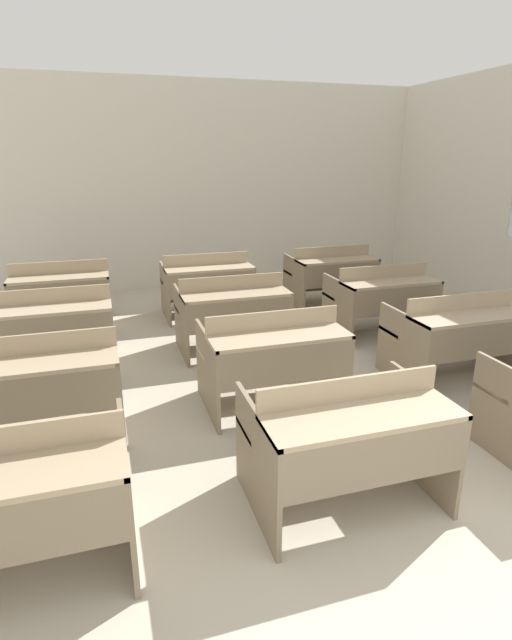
{
  "coord_description": "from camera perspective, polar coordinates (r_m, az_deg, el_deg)",
  "views": [
    {
      "loc": [
        -1.42,
        -0.48,
        1.97
      ],
      "look_at": [
        -0.29,
        3.17,
        0.71
      ],
      "focal_mm": 28.0,
      "sensor_mm": 36.0,
      "label": 1
    }
  ],
  "objects": [
    {
      "name": "wall_back",
      "position": [
        7.94,
        -7.18,
        14.87
      ],
      "size": [
        7.31,
        0.06,
        3.05
      ],
      "color": "beige",
      "rests_on": "ground_plane"
    },
    {
      "name": "bench_front_left",
      "position": [
        2.75,
        -26.26,
        -17.55
      ],
      "size": [
        1.09,
        0.77,
        0.81
      ],
      "color": "#796A53",
      "rests_on": "ground_plane"
    },
    {
      "name": "bench_front_center",
      "position": [
        2.98,
        10.35,
        -12.85
      ],
      "size": [
        1.09,
        0.77,
        0.81
      ],
      "color": "#7D6D56",
      "rests_on": "ground_plane"
    },
    {
      "name": "bench_second_left",
      "position": [
        3.87,
        -23.45,
        -6.6
      ],
      "size": [
        1.09,
        0.77,
        0.81
      ],
      "color": "#7D6E57",
      "rests_on": "ground_plane"
    },
    {
      "name": "bench_second_center",
      "position": [
        4.04,
        1.92,
        -3.96
      ],
      "size": [
        1.09,
        0.77,
        0.81
      ],
      "color": "#81715A",
      "rests_on": "ground_plane"
    },
    {
      "name": "bench_second_right",
      "position": [
        4.87,
        21.95,
        -1.42
      ],
      "size": [
        1.09,
        0.77,
        0.81
      ],
      "color": "#82735C",
      "rests_on": "ground_plane"
    },
    {
      "name": "bench_third_left",
      "position": [
        5.09,
        -22.18,
        -0.61
      ],
      "size": [
        1.09,
        0.77,
        0.81
      ],
      "color": "#80705A",
      "rests_on": "ground_plane"
    },
    {
      "name": "bench_third_center",
      "position": [
        5.2,
        -2.72,
        1.15
      ],
      "size": [
        1.09,
        0.77,
        0.81
      ],
      "color": "#7A6A53",
      "rests_on": "ground_plane"
    },
    {
      "name": "bench_third_right",
      "position": [
        5.87,
        14.17,
        2.58
      ],
      "size": [
        1.09,
        0.77,
        0.81
      ],
      "color": "#7B6B54",
      "rests_on": "ground_plane"
    },
    {
      "name": "bench_back_left",
      "position": [
        6.33,
        -21.3,
        3.0
      ],
      "size": [
        1.09,
        0.77,
        0.81
      ],
      "color": "#7B6C55",
      "rests_on": "ground_plane"
    },
    {
      "name": "bench_back_center",
      "position": [
        6.41,
        -5.6,
        4.35
      ],
      "size": [
        1.09,
        0.77,
        0.81
      ],
      "color": "#807059",
      "rests_on": "ground_plane"
    },
    {
      "name": "bench_back_right",
      "position": [
        6.96,
        8.6,
        5.34
      ],
      "size": [
        1.09,
        0.77,
        0.81
      ],
      "color": "#786952",
      "rests_on": "ground_plane"
    }
  ]
}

